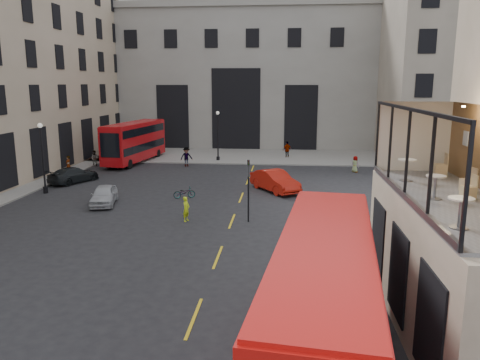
# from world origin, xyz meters

# --- Properties ---
(ground) EXTENTS (140.00, 140.00, 0.00)m
(ground) POSITION_xyz_m (0.00, 0.00, 0.00)
(ground) COLOR black
(ground) RESTS_ON ground
(host_frontage) EXTENTS (3.00, 11.00, 4.50)m
(host_frontage) POSITION_xyz_m (6.50, 0.00, 2.25)
(host_frontage) COLOR #C0AA90
(host_frontage) RESTS_ON ground
(cafe_floor) EXTENTS (3.00, 10.00, 0.10)m
(cafe_floor) POSITION_xyz_m (6.50, 0.00, 4.55)
(cafe_floor) COLOR slate
(cafe_floor) RESTS_ON host_frontage
(gateway) EXTENTS (35.00, 10.60, 18.00)m
(gateway) POSITION_xyz_m (-5.00, 47.99, 9.39)
(gateway) COLOR gray
(gateway) RESTS_ON ground
(building_right) EXTENTS (16.60, 18.60, 20.00)m
(building_right) POSITION_xyz_m (20.00, 39.97, 10.39)
(building_right) COLOR #A09381
(building_right) RESTS_ON ground
(pavement_far) EXTENTS (40.00, 12.00, 0.12)m
(pavement_far) POSITION_xyz_m (-6.00, 38.00, 0.06)
(pavement_far) COLOR slate
(pavement_far) RESTS_ON ground
(traffic_light_near) EXTENTS (0.16, 0.20, 3.80)m
(traffic_light_near) POSITION_xyz_m (-1.00, 12.00, 2.42)
(traffic_light_near) COLOR black
(traffic_light_near) RESTS_ON ground
(traffic_light_far) EXTENTS (0.16, 0.20, 3.80)m
(traffic_light_far) POSITION_xyz_m (-15.00, 28.00, 2.42)
(traffic_light_far) COLOR black
(traffic_light_far) RESTS_ON ground
(street_lamp_a) EXTENTS (0.36, 0.36, 5.33)m
(street_lamp_a) POSITION_xyz_m (-17.00, 18.00, 2.39)
(street_lamp_a) COLOR black
(street_lamp_a) RESTS_ON ground
(street_lamp_b) EXTENTS (0.36, 0.36, 5.33)m
(street_lamp_b) POSITION_xyz_m (-6.00, 34.00, 2.39)
(street_lamp_b) COLOR black
(street_lamp_b) RESTS_ON ground
(bus_near) EXTENTS (3.74, 10.98, 4.30)m
(bus_near) POSITION_xyz_m (2.24, -3.38, 2.41)
(bus_near) COLOR #B6100C
(bus_near) RESTS_ON ground
(bus_far) EXTENTS (3.76, 10.79, 4.22)m
(bus_far) POSITION_xyz_m (-14.55, 32.31, 2.37)
(bus_far) COLOR #A70B0F
(bus_far) RESTS_ON ground
(car_a) EXTENTS (2.35, 4.13, 1.32)m
(car_a) POSITION_xyz_m (-11.25, 15.15, 0.66)
(car_a) COLOR #A2A5AA
(car_a) RESTS_ON ground
(car_b) EXTENTS (4.19, 5.03, 1.62)m
(car_b) POSITION_xyz_m (0.41, 20.34, 0.81)
(car_b) COLOR #AD160A
(car_b) RESTS_ON ground
(car_c) EXTENTS (3.58, 4.90, 1.32)m
(car_c) POSITION_xyz_m (-16.54, 21.91, 0.66)
(car_c) COLOR black
(car_c) RESTS_ON ground
(bicycle) EXTENTS (1.67, 1.09, 0.83)m
(bicycle) POSITION_xyz_m (-6.12, 17.47, 0.41)
(bicycle) COLOR gray
(bicycle) RESTS_ON ground
(cyclist) EXTENTS (0.51, 0.64, 1.52)m
(cyclist) POSITION_xyz_m (-4.76, 11.76, 0.76)
(cyclist) COLOR #BAD616
(cyclist) RESTS_ON ground
(pedestrian_a) EXTENTS (0.80, 0.64, 1.61)m
(pedestrian_a) POSITION_xyz_m (-17.87, 29.62, 0.81)
(pedestrian_a) COLOR gray
(pedestrian_a) RESTS_ON ground
(pedestrian_b) EXTENTS (1.46, 1.24, 1.95)m
(pedestrian_b) POSITION_xyz_m (-8.70, 30.51, 0.98)
(pedestrian_b) COLOR gray
(pedestrian_b) RESTS_ON ground
(pedestrian_c) EXTENTS (1.18, 0.94, 1.87)m
(pedestrian_c) POSITION_xyz_m (1.38, 36.77, 0.94)
(pedestrian_c) COLOR gray
(pedestrian_c) RESTS_ON ground
(pedestrian_d) EXTENTS (0.87, 0.88, 1.53)m
(pedestrian_d) POSITION_xyz_m (7.72, 28.94, 0.77)
(pedestrian_d) COLOR gray
(pedestrian_d) RESTS_ON ground
(pedestrian_e) EXTENTS (0.46, 0.64, 1.65)m
(pedestrian_e) POSITION_xyz_m (-18.83, 25.78, 0.83)
(pedestrian_e) COLOR gray
(pedestrian_e) RESTS_ON ground
(cafe_table_near) EXTENTS (0.64, 0.64, 0.81)m
(cafe_table_near) POSITION_xyz_m (5.60, -3.16, 5.13)
(cafe_table_near) COLOR white
(cafe_table_near) RESTS_ON cafe_floor
(cafe_table_mid) EXTENTS (0.62, 0.62, 0.77)m
(cafe_table_mid) POSITION_xyz_m (5.93, -0.03, 5.11)
(cafe_table_mid) COLOR beige
(cafe_table_mid) RESTS_ON cafe_floor
(cafe_table_far) EXTENTS (0.67, 0.67, 0.83)m
(cafe_table_far) POSITION_xyz_m (5.73, 2.78, 5.15)
(cafe_table_far) COLOR beige
(cafe_table_far) RESTS_ON cafe_floor
(cafe_chair_b) EXTENTS (0.44, 0.44, 0.78)m
(cafe_chair_b) POSITION_xyz_m (7.02, 0.11, 4.84)
(cafe_chair_b) COLOR tan
(cafe_chair_b) RESTS_ON cafe_floor
(cafe_chair_c) EXTENTS (0.48, 0.48, 0.82)m
(cafe_chair_c) POSITION_xyz_m (7.40, 1.18, 4.85)
(cafe_chair_c) COLOR tan
(cafe_chair_c) RESTS_ON cafe_floor
(cafe_chair_d) EXTENTS (0.49, 0.49, 0.94)m
(cafe_chair_d) POSITION_xyz_m (7.28, 3.75, 4.89)
(cafe_chair_d) COLOR tan
(cafe_chair_d) RESTS_ON cafe_floor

